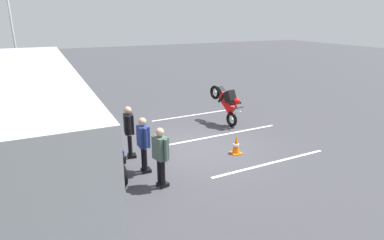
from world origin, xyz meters
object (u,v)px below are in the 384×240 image
at_px(spectator_centre, 129,128).
at_px(parked_motorcycle_silver, 117,158).
at_px(tour_bus, 22,136).
at_px(traffic_cone, 236,145).
at_px(spectator_far_left, 161,153).
at_px(flagpole, 15,45).
at_px(spectator_left, 143,141).
at_px(stunt_motorcycle, 227,101).

height_order(spectator_centre, parked_motorcycle_silver, spectator_centre).
relative_size(tour_bus, spectator_centre, 5.88).
bearing_deg(traffic_cone, spectator_far_left, 107.97).
bearing_deg(spectator_centre, traffic_cone, -110.75).
height_order(tour_bus, parked_motorcycle_silver, tour_bus).
xyz_separation_m(tour_bus, flagpole, (6.80, 0.11, 1.59)).
distance_m(spectator_far_left, parked_motorcycle_silver, 1.58).
bearing_deg(flagpole, spectator_left, -155.51).
relative_size(spectator_centre, parked_motorcycle_silver, 0.82).
distance_m(spectator_centre, parked_motorcycle_silver, 1.26).
xyz_separation_m(spectator_far_left, flagpole, (7.73, 3.20, 2.26)).
bearing_deg(spectator_far_left, parked_motorcycle_silver, 35.27).
xyz_separation_m(spectator_far_left, stunt_motorcycle, (3.68, -4.28, 0.01)).
bearing_deg(parked_motorcycle_silver, spectator_far_left, -144.73).
height_order(stunt_motorcycle, traffic_cone, stunt_motorcycle).
distance_m(spectator_left, traffic_cone, 3.19).
height_order(flagpole, traffic_cone, flagpole).
relative_size(parked_motorcycle_silver, traffic_cone, 3.26).
relative_size(spectator_far_left, parked_motorcycle_silver, 0.81).
bearing_deg(spectator_left, flagpole, 24.49).
xyz_separation_m(parked_motorcycle_silver, flagpole, (6.50, 2.34, 2.75)).
distance_m(spectator_far_left, flagpole, 8.66).
height_order(tour_bus, flagpole, flagpole).
bearing_deg(spectator_left, traffic_cone, -90.59).
bearing_deg(spectator_left, spectator_far_left, -172.06).
bearing_deg(traffic_cone, spectator_left, 89.41).
bearing_deg(spectator_centre, flagpole, 28.23).
distance_m(spectator_far_left, spectator_left, 1.01).
distance_m(parked_motorcycle_silver, stunt_motorcycle, 5.72).
relative_size(spectator_centre, flagpole, 0.26).
relative_size(parked_motorcycle_silver, flagpole, 0.31).
relative_size(spectator_centre, traffic_cone, 2.68).
xyz_separation_m(stunt_motorcycle, flagpole, (4.05, 7.48, 2.24)).
height_order(spectator_far_left, spectator_centre, spectator_centre).
distance_m(tour_bus, flagpole, 6.98).
distance_m(parked_motorcycle_silver, traffic_cone, 3.86).
relative_size(spectator_left, stunt_motorcycle, 0.81).
distance_m(spectator_left, flagpole, 7.73).
bearing_deg(spectator_far_left, spectator_centre, 5.91).
xyz_separation_m(parked_motorcycle_silver, traffic_cone, (-0.26, -3.85, -0.18)).
bearing_deg(stunt_motorcycle, spectator_centre, 108.37).
bearing_deg(flagpole, tour_bus, -179.08).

